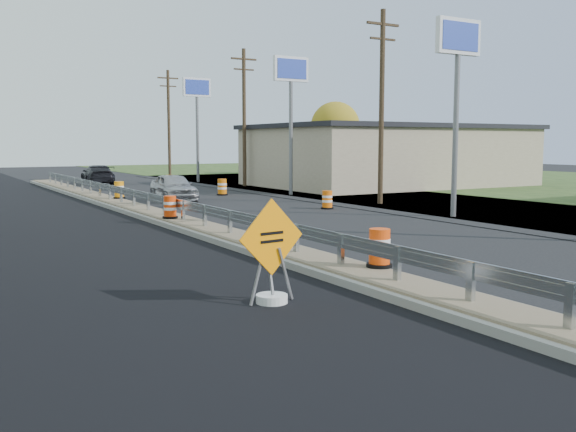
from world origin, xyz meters
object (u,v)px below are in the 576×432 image
caution_sign (272,277)px  barrel_median_near (379,249)px  barrel_median_far (119,190)px  car_silver (174,187)px  barrel_shoulder_mid (222,187)px  car_dark_far (98,175)px  barrel_shoulder_far (169,181)px  barrel_shoulder_near (327,200)px  barrel_median_mid (170,208)px

caution_sign → barrel_median_near: caution_sign is taller
barrel_median_far → car_silver: car_silver is taller
barrel_median_near → barrel_shoulder_mid: 23.53m
barrel_median_near → car_dark_far: car_dark_far is taller
barrel_median_near → barrel_shoulder_far: size_ratio=1.10×
barrel_shoulder_mid → car_dark_far: size_ratio=0.20×
barrel_median_far → barrel_shoulder_near: size_ratio=1.02×
barrel_shoulder_far → car_dark_far: bearing=127.4°
barrel_shoulder_far → barrel_shoulder_near: bearing=-87.2°
barrel_median_far → barrel_median_near: bearing=-89.9°
barrel_shoulder_near → barrel_shoulder_mid: 9.58m
car_silver → car_dark_far: size_ratio=0.87×
caution_sign → barrel_shoulder_mid: (9.72, 23.51, -0.05)m
car_silver → barrel_shoulder_mid: bearing=33.2°
barrel_shoulder_mid → barrel_median_mid: bearing=-122.8°
barrel_shoulder_near → car_silver: 8.78m
car_silver → car_dark_far: (0.03, 15.93, -0.02)m
barrel_median_far → car_dark_far: bearing=79.8°
caution_sign → car_silver: 22.23m
barrel_shoulder_near → barrel_shoulder_far: size_ratio=1.06×
barrel_median_near → car_dark_far: size_ratio=0.18×
barrel_median_near → car_silver: bearing=82.5°
barrel_median_far → caution_sign: bearing=-98.4°
barrel_median_far → car_silver: bearing=-6.0°
barrel_shoulder_near → barrel_median_far: bearing=133.8°
barrel_median_mid → barrel_median_far: 9.48m
caution_sign → barrel_median_mid: size_ratio=2.38×
barrel_median_mid → barrel_shoulder_near: barrel_median_mid is taller
caution_sign → barrel_median_far: bearing=74.2°
barrel_shoulder_far → car_dark_far: (-3.73, 4.88, 0.32)m
caution_sign → barrel_median_mid: caution_sign is taller
barrel_median_mid → barrel_shoulder_far: 21.48m
barrel_median_near → barrel_median_mid: bearing=94.1°
barrel_median_far → barrel_shoulder_far: bearing=58.7°
barrel_median_mid → barrel_shoulder_far: (7.29, 20.20, -0.25)m
caution_sign → barrel_median_mid: 12.50m
barrel_shoulder_far → car_silver: 11.68m
caution_sign → barrel_median_far: caution_sign is taller
barrel_median_near → barrel_shoulder_mid: (6.45, 22.63, -0.19)m
barrel_median_far → barrel_median_mid: bearing=-94.6°
caution_sign → car_silver: size_ratio=0.47×
caution_sign → barrel_shoulder_far: bearing=65.9°
barrel_median_mid → car_silver: car_silver is taller
barrel_median_far → barrel_shoulder_mid: (6.50, 1.80, -0.19)m
barrel_median_mid → barrel_shoulder_near: 8.36m
caution_sign → barrel_median_near: size_ratio=2.29×
caution_sign → barrel_shoulder_far: (9.75, 32.46, -0.13)m
barrel_median_mid → barrel_median_near: bearing=-85.9°
barrel_shoulder_mid → car_silver: bearing=-150.7°
barrel_median_near → car_dark_far: bearing=85.7°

